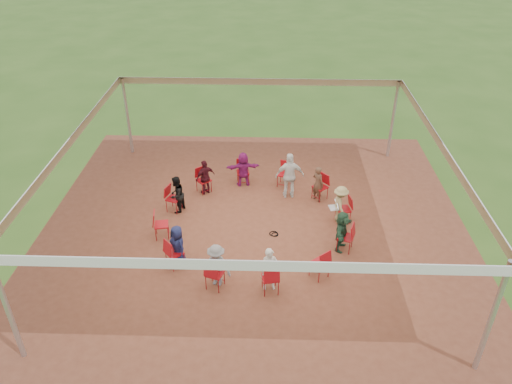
{
  "coord_description": "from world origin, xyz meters",
  "views": [
    {
      "loc": [
        0.46,
        -12.41,
        9.0
      ],
      "look_at": [
        0.04,
        0.3,
        1.14
      ],
      "focal_mm": 35.0,
      "sensor_mm": 36.0,
      "label": 1
    }
  ],
  "objects_px": {
    "chair_1": "(320,187)",
    "person_seated_1": "(318,184)",
    "chair_0": "(343,209)",
    "standing_person": "(290,176)",
    "chair_4": "(204,180)",
    "cable_coil": "(274,234)",
    "person_seated_4": "(177,195)",
    "person_seated_6": "(217,265)",
    "chair_3": "(243,172)",
    "chair_8": "(215,274)",
    "chair_7": "(175,253)",
    "person_seated_3": "(205,177)",
    "chair_11": "(345,237)",
    "person_seated_5": "(178,246)",
    "chair_9": "(270,278)",
    "person_seated_0": "(340,205)",
    "person_seated_8": "(342,231)",
    "chair_10": "(320,263)",
    "person_seated_7": "(270,269)",
    "laptop": "(335,206)",
    "person_seated_2": "(243,169)",
    "chair_6": "(161,225)",
    "chair_2": "(284,174)",
    "chair_5": "(174,199)"
  },
  "relations": [
    {
      "from": "chair_7",
      "to": "chair_8",
      "type": "bearing_deg",
      "value": 15.0
    },
    {
      "from": "person_seated_4",
      "to": "chair_2",
      "type": "bearing_deg",
      "value": 136.26
    },
    {
      "from": "person_seated_6",
      "to": "chair_1",
      "type": "bearing_deg",
      "value": 74.66
    },
    {
      "from": "chair_2",
      "to": "chair_8",
      "type": "distance_m",
      "value": 5.56
    },
    {
      "from": "chair_3",
      "to": "person_seated_0",
      "type": "height_order",
      "value": "person_seated_0"
    },
    {
      "from": "chair_11",
      "to": "person_seated_0",
      "type": "distance_m",
      "value": 1.43
    },
    {
      "from": "chair_4",
      "to": "chair_8",
      "type": "bearing_deg",
      "value": 60.0
    },
    {
      "from": "chair_0",
      "to": "standing_person",
      "type": "relative_size",
      "value": 0.56
    },
    {
      "from": "person_seated_1",
      "to": "person_seated_2",
      "type": "height_order",
      "value": "same"
    },
    {
      "from": "chair_3",
      "to": "chair_7",
      "type": "relative_size",
      "value": 1.0
    },
    {
      "from": "person_seated_1",
      "to": "laptop",
      "type": "height_order",
      "value": "person_seated_1"
    },
    {
      "from": "chair_0",
      "to": "chair_3",
      "type": "height_order",
      "value": "same"
    },
    {
      "from": "chair_7",
      "to": "chair_2",
      "type": "bearing_deg",
      "value": 105.0
    },
    {
      "from": "chair_4",
      "to": "laptop",
      "type": "height_order",
      "value": "chair_4"
    },
    {
      "from": "laptop",
      "to": "chair_10",
      "type": "bearing_deg",
      "value": 155.23
    },
    {
      "from": "chair_3",
      "to": "laptop",
      "type": "height_order",
      "value": "chair_3"
    },
    {
      "from": "person_seated_5",
      "to": "cable_coil",
      "type": "xyz_separation_m",
      "value": [
        2.63,
        1.46,
        -0.61
      ]
    },
    {
      "from": "chair_6",
      "to": "chair_8",
      "type": "distance_m",
      "value": 2.78
    },
    {
      "from": "person_seated_3",
      "to": "chair_9",
      "type": "bearing_deg",
      "value": 74.66
    },
    {
      "from": "chair_6",
      "to": "chair_10",
      "type": "xyz_separation_m",
      "value": [
        4.54,
        -1.62,
        0.0
      ]
    },
    {
      "from": "person_seated_0",
      "to": "standing_person",
      "type": "xyz_separation_m",
      "value": [
        -1.52,
        1.42,
        0.18
      ]
    },
    {
      "from": "chair_8",
      "to": "person_seated_1",
      "type": "bearing_deg",
      "value": 75.34
    },
    {
      "from": "chair_0",
      "to": "person_seated_8",
      "type": "distance_m",
      "value": 1.43
    },
    {
      "from": "chair_7",
      "to": "person_seated_3",
      "type": "xyz_separation_m",
      "value": [
        0.39,
        3.83,
        0.18
      ]
    },
    {
      "from": "person_seated_6",
      "to": "person_seated_7",
      "type": "distance_m",
      "value": 1.38
    },
    {
      "from": "person_seated_2",
      "to": "chair_3",
      "type": "bearing_deg",
      "value": -90.0
    },
    {
      "from": "person_seated_8",
      "to": "chair_10",
      "type": "bearing_deg",
      "value": 169.7
    },
    {
      "from": "chair_2",
      "to": "chair_4",
      "type": "xyz_separation_m",
      "value": [
        -2.74,
        -0.5,
        0.0
      ]
    },
    {
      "from": "chair_6",
      "to": "chair_11",
      "type": "xyz_separation_m",
      "value": [
        5.36,
        -0.43,
        0.0
      ]
    },
    {
      "from": "chair_4",
      "to": "person_seated_0",
      "type": "xyz_separation_m",
      "value": [
        4.42,
        -1.64,
        0.18
      ]
    },
    {
      "from": "person_seated_2",
      "to": "person_seated_8",
      "type": "xyz_separation_m",
      "value": [
        2.99,
        -3.51,
        0.0
      ]
    },
    {
      "from": "chair_2",
      "to": "chair_7",
      "type": "relative_size",
      "value": 1.0
    },
    {
      "from": "chair_6",
      "to": "person_seated_5",
      "type": "relative_size",
      "value": 0.72
    },
    {
      "from": "chair_5",
      "to": "person_seated_5",
      "type": "distance_m",
      "value": 2.73
    },
    {
      "from": "chair_8",
      "to": "person_seated_4",
      "type": "distance_m",
      "value": 3.85
    },
    {
      "from": "person_seated_4",
      "to": "person_seated_6",
      "type": "relative_size",
      "value": 1.0
    },
    {
      "from": "chair_9",
      "to": "person_seated_0",
      "type": "xyz_separation_m",
      "value": [
        2.12,
        3.22,
        0.18
      ]
    },
    {
      "from": "chair_1",
      "to": "person_seated_1",
      "type": "bearing_deg",
      "value": 90.0
    },
    {
      "from": "person_seated_8",
      "to": "chair_5",
      "type": "bearing_deg",
      "value": 90.0
    },
    {
      "from": "laptop",
      "to": "person_seated_2",
      "type": "bearing_deg",
      "value": 43.23
    },
    {
      "from": "chair_0",
      "to": "chair_9",
      "type": "bearing_deg",
      "value": 135.0
    },
    {
      "from": "person_seated_7",
      "to": "laptop",
      "type": "relative_size",
      "value": 3.32
    },
    {
      "from": "chair_11",
      "to": "person_seated_4",
      "type": "height_order",
      "value": "person_seated_4"
    },
    {
      "from": "chair_11",
      "to": "cable_coil",
      "type": "distance_m",
      "value": 2.17
    },
    {
      "from": "chair_2",
      "to": "chair_8",
      "type": "relative_size",
      "value": 1.0
    },
    {
      "from": "chair_10",
      "to": "person_seated_3",
      "type": "height_order",
      "value": "person_seated_3"
    },
    {
      "from": "chair_6",
      "to": "person_seated_8",
      "type": "distance_m",
      "value": 5.26
    },
    {
      "from": "chair_4",
      "to": "cable_coil",
      "type": "relative_size",
      "value": 2.8
    },
    {
      "from": "chair_11",
      "to": "person_seated_5",
      "type": "bearing_deg",
      "value": 119.27
    },
    {
      "from": "cable_coil",
      "to": "laptop",
      "type": "xyz_separation_m",
      "value": [
        1.86,
        0.72,
        0.58
      ]
    }
  ]
}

